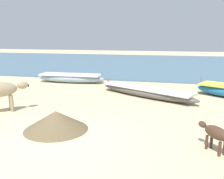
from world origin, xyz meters
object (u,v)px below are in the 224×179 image
Objects in this scene: fishing_boat_2 at (71,78)px; calf_far_dark at (215,133)px; fishing_boat_0 at (146,92)px; cow_adult_dun at (1,91)px.

fishing_boat_2 is 4.77× the size of calf_far_dark.
fishing_boat_0 is 5.14m from fishing_boat_2.
calf_far_dark is (6.67, -1.47, -0.32)m from cow_adult_dun.
fishing_boat_2 reaches higher than calf_far_dark.
fishing_boat_2 is at bearing 45.04° from cow_adult_dun.
fishing_boat_2 is 9.85m from calf_far_dark.
fishing_boat_0 is 1.17× the size of fishing_boat_2.
calf_far_dark is (2.09, -4.88, 0.21)m from fishing_boat_0.
cow_adult_dun is at bearing -92.48° from fishing_boat_2.
fishing_boat_2 reaches higher than fishing_boat_0.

